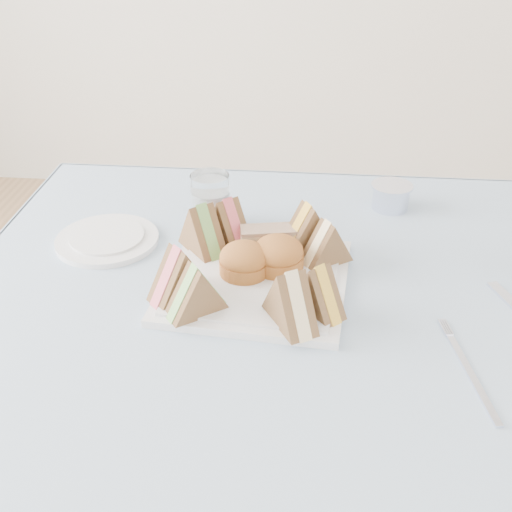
{
  "coord_description": "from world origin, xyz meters",
  "views": [
    {
      "loc": [
        0.02,
        -0.71,
        1.29
      ],
      "look_at": [
        -0.06,
        0.09,
        0.8
      ],
      "focal_mm": 45.0,
      "sensor_mm": 36.0,
      "label": 1
    }
  ],
  "objects": [
    {
      "name": "pastry_slice",
      "position": [
        -0.04,
        0.17,
        0.78
      ],
      "size": [
        0.09,
        0.05,
        0.04
      ],
      "primitive_type": "cube",
      "rotation": [
        0.0,
        0.0,
        0.19
      ],
      "color": "tan",
      "rests_on": "serving_plate"
    },
    {
      "name": "sandwich_fr_b",
      "position": [
        -0.0,
        -0.01,
        0.8
      ],
      "size": [
        0.08,
        0.1,
        0.08
      ],
      "primitive_type": null,
      "rotation": [
        0.0,
        0.0,
        -1.04
      ],
      "color": "brown",
      "rests_on": "serving_plate"
    },
    {
      "name": "scone_right",
      "position": [
        -0.02,
        0.12,
        0.78
      ],
      "size": [
        0.1,
        0.1,
        0.05
      ],
      "primitive_type": "cylinder",
      "rotation": [
        0.0,
        0.0,
        0.42
      ],
      "color": "#A0662B",
      "rests_on": "serving_plate"
    },
    {
      "name": "side_plate",
      "position": [
        -0.32,
        0.19,
        0.75
      ],
      "size": [
        0.2,
        0.2,
        0.01
      ],
      "primitive_type": "cylinder",
      "rotation": [
        0.0,
        0.0,
        -0.16
      ],
      "color": "silver",
      "rests_on": "tablecloth"
    },
    {
      "name": "fork",
      "position": [
        0.23,
        -0.09,
        0.75
      ],
      "size": [
        0.04,
        0.16,
        0.0
      ],
      "primitive_type": "cube",
      "rotation": [
        0.0,
        0.0,
        0.18
      ],
      "color": "silver",
      "rests_on": "tablecloth"
    },
    {
      "name": "scone_left",
      "position": [
        -0.07,
        0.1,
        0.78
      ],
      "size": [
        0.08,
        0.08,
        0.05
      ],
      "primitive_type": "cylinder",
      "rotation": [
        0.0,
        0.0,
        0.06
      ],
      "color": "#A0662B",
      "rests_on": "serving_plate"
    },
    {
      "name": "table",
      "position": [
        0.0,
        0.0,
        0.37
      ],
      "size": [
        0.9,
        0.9,
        0.74
      ],
      "primitive_type": "cube",
      "color": "brown",
      "rests_on": "floor"
    },
    {
      "name": "tablecloth",
      "position": [
        0.0,
        0.0,
        0.74
      ],
      "size": [
        1.02,
        1.02,
        0.01
      ],
      "primitive_type": "cube",
      "color": "#A4C0D8",
      "rests_on": "table"
    },
    {
      "name": "sandwich_br_b",
      "position": [
        0.02,
        0.18,
        0.8
      ],
      "size": [
        0.1,
        0.08,
        0.08
      ],
      "primitive_type": null,
      "rotation": [
        0.0,
        0.0,
        -2.61
      ],
      "color": "brown",
      "rests_on": "serving_plate"
    },
    {
      "name": "sandwich_br_a",
      "position": [
        0.05,
        0.15,
        0.79
      ],
      "size": [
        0.09,
        0.08,
        0.07
      ],
      "primitive_type": null,
      "rotation": [
        0.0,
        0.0,
        -2.54
      ],
      "color": "brown",
      "rests_on": "serving_plate"
    },
    {
      "name": "sandwich_bl_b",
      "position": [
        -0.11,
        0.2,
        0.8
      ],
      "size": [
        0.09,
        0.09,
        0.08
      ],
      "primitive_type": null,
      "rotation": [
        0.0,
        0.0,
        2.3
      ],
      "color": "brown",
      "rests_on": "serving_plate"
    },
    {
      "name": "sandwich_bl_a",
      "position": [
        -0.15,
        0.17,
        0.8
      ],
      "size": [
        0.09,
        0.1,
        0.08
      ],
      "primitive_type": null,
      "rotation": [
        0.0,
        0.0,
        2.25
      ],
      "color": "brown",
      "rests_on": "serving_plate"
    },
    {
      "name": "sandwich_fl_a",
      "position": [
        -0.16,
        0.04,
        0.8
      ],
      "size": [
        0.09,
        0.09,
        0.08
      ],
      "primitive_type": null,
      "rotation": [
        0.0,
        0.0,
        0.78
      ],
      "color": "brown",
      "rests_on": "serving_plate"
    },
    {
      "name": "serving_plate",
      "position": [
        -0.06,
        0.09,
        0.75
      ],
      "size": [
        0.29,
        0.29,
        0.01
      ],
      "primitive_type": "cube",
      "rotation": [
        0.0,
        0.0,
        -0.09
      ],
      "color": "silver",
      "rests_on": "tablecloth"
    },
    {
      "name": "water_glass",
      "position": [
        -0.15,
        0.26,
        0.79
      ],
      "size": [
        0.07,
        0.07,
        0.1
      ],
      "primitive_type": "cylinder",
      "rotation": [
        0.0,
        0.0,
        -0.01
      ],
      "color": "white",
      "rests_on": "tablecloth"
    },
    {
      "name": "tea_strainer",
      "position": [
        0.17,
        0.37,
        0.77
      ],
      "size": [
        0.08,
        0.08,
        0.04
      ],
      "primitive_type": "cylinder",
      "rotation": [
        0.0,
        0.0,
        -0.02
      ],
      "color": "silver",
      "rests_on": "tablecloth"
    },
    {
      "name": "sandwich_fl_b",
      "position": [
        -0.13,
        -0.0,
        0.8
      ],
      "size": [
        0.09,
        0.08,
        0.08
      ],
      "primitive_type": null,
      "rotation": [
        0.0,
        0.0,
        0.63
      ],
      "color": "brown",
      "rests_on": "serving_plate"
    },
    {
      "name": "sandwich_fr_a",
      "position": [
        0.04,
        0.02,
        0.79
      ],
      "size": [
        0.08,
        0.09,
        0.07
      ],
      "primitive_type": null,
      "rotation": [
        0.0,
        0.0,
        -0.85
      ],
      "color": "brown",
      "rests_on": "serving_plate"
    }
  ]
}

